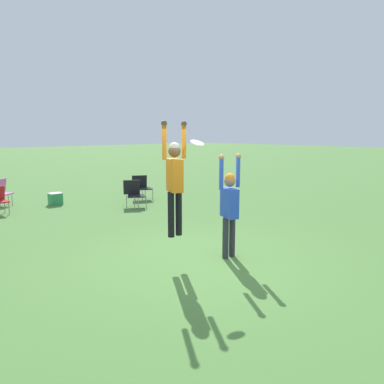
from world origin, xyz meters
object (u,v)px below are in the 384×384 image
(person_jumping, at_px, (175,176))
(frisbee, at_px, (197,143))
(camping_chair_2, at_px, (142,186))
(cooler_box, at_px, (55,199))
(camping_chair_3, at_px, (134,192))
(person_defending, at_px, (229,204))
(camping_chair_1, at_px, (2,190))

(person_jumping, bearing_deg, frisbee, -105.00)
(camping_chair_2, height_order, cooler_box, camping_chair_2)
(frisbee, relative_size, cooler_box, 0.61)
(camping_chair_3, bearing_deg, person_jumping, 97.18)
(person_defending, height_order, cooler_box, person_defending)
(camping_chair_3, distance_m, cooler_box, 2.79)
(frisbee, relative_size, camping_chair_2, 0.28)
(person_jumping, height_order, person_defending, person_jumping)
(frisbee, height_order, cooler_box, frisbee)
(frisbee, height_order, camping_chair_1, frisbee)
(camping_chair_1, height_order, camping_chair_2, camping_chair_1)
(person_defending, relative_size, camping_chair_3, 2.30)
(person_jumping, relative_size, camping_chair_3, 2.37)
(person_defending, height_order, camping_chair_1, person_defending)
(person_defending, distance_m, camping_chair_1, 8.92)
(person_jumping, xyz_separation_m, camping_chair_1, (-0.52, 8.35, -1.14))
(camping_chair_1, bearing_deg, camping_chair_2, 113.63)
(frisbee, xyz_separation_m, camping_chair_2, (3.26, 6.32, -1.75))
(camping_chair_2, xyz_separation_m, cooler_box, (-2.77, 1.15, -0.30))
(camping_chair_1, height_order, camping_chair_3, camping_chair_1)
(person_defending, bearing_deg, camping_chair_3, -173.53)
(camping_chair_2, bearing_deg, cooler_box, 4.93)
(person_jumping, height_order, camping_chair_3, person_jumping)
(frisbee, bearing_deg, camping_chair_2, 62.70)
(person_defending, xyz_separation_m, camping_chair_2, (2.56, 6.50, -0.57))
(camping_chair_3, bearing_deg, camping_chair_1, -12.60)
(person_defending, distance_m, camping_chair_3, 5.75)
(frisbee, relative_size, camping_chair_1, 0.28)
(person_defending, xyz_separation_m, camping_chair_3, (1.54, 5.51, -0.58))
(camping_chair_2, bearing_deg, camping_chair_3, 71.75)
(frisbee, relative_size, camping_chair_3, 0.28)
(frisbee, distance_m, camping_chair_1, 8.81)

